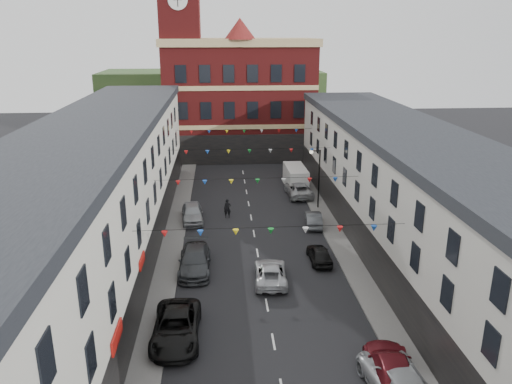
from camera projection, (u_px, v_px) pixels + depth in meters
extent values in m
plane|color=black|center=(262.00, 276.00, 35.94)|extent=(160.00, 160.00, 0.00)
cube|color=#605E5B|center=(168.00, 266.00, 37.33)|extent=(1.80, 64.00, 0.15)
cube|color=#605E5B|center=(349.00, 260.00, 38.29)|extent=(1.80, 64.00, 0.15)
cube|color=silver|center=(91.00, 210.00, 34.54)|extent=(8.00, 56.00, 10.00)
cube|color=black|center=(83.00, 134.00, 32.90)|extent=(8.40, 56.00, 0.70)
cube|color=black|center=(153.00, 253.00, 35.86)|extent=(0.12, 56.00, 3.20)
cube|color=beige|center=(422.00, 209.00, 36.33)|extent=(8.00, 56.00, 9.00)
cube|color=black|center=(429.00, 144.00, 34.85)|extent=(8.40, 56.00, 0.70)
cube|color=black|center=(365.00, 247.00, 36.94)|extent=(0.12, 56.00, 3.20)
cube|color=maroon|center=(239.00, 102.00, 69.73)|extent=(20.00, 12.00, 15.00)
cube|color=tan|center=(238.00, 42.00, 67.28)|extent=(20.60, 12.60, 1.00)
cone|color=maroon|center=(240.00, 29.00, 62.01)|extent=(4.00, 4.00, 2.60)
cube|color=maroon|center=(182.00, 71.00, 64.98)|extent=(5.00, 5.00, 24.00)
cylinder|color=white|center=(178.00, 0.00, 59.96)|extent=(2.40, 0.12, 2.40)
cube|color=#2C4C23|center=(213.00, 98.00, 93.00)|extent=(40.00, 14.00, 10.00)
cylinder|color=black|center=(319.00, 180.00, 48.79)|extent=(0.14, 0.14, 6.00)
cylinder|color=black|center=(316.00, 151.00, 47.87)|extent=(0.90, 0.10, 0.10)
sphere|color=beige|center=(311.00, 152.00, 47.87)|extent=(0.36, 0.36, 0.36)
imported|color=black|center=(176.00, 327.00, 28.32)|extent=(2.68, 5.74, 1.59)
imported|color=#36393D|center=(195.00, 260.00, 36.57)|extent=(2.28, 5.57, 1.61)
imported|color=#9FA3A8|center=(192.00, 213.00, 46.21)|extent=(2.29, 4.89, 1.62)
imported|color=#A2A4A9|center=(398.00, 381.00, 23.97)|extent=(3.19, 5.92, 1.58)
imported|color=maroon|center=(392.00, 369.00, 24.82)|extent=(2.80, 5.62, 1.57)
imported|color=black|center=(319.00, 254.00, 37.98)|extent=(1.58, 3.81, 1.29)
imported|color=#4E5156|center=(313.00, 219.00, 45.13)|extent=(1.79, 4.08, 1.30)
imported|color=#A1A3A5|center=(299.00, 189.00, 53.31)|extent=(2.67, 5.47, 1.50)
imported|color=#B2B4B9|center=(270.00, 273.00, 35.03)|extent=(2.47, 4.91, 1.33)
cube|color=silver|center=(296.00, 177.00, 56.00)|extent=(2.22, 5.50, 2.41)
imported|color=black|center=(227.00, 209.00, 46.99)|extent=(0.68, 0.45, 1.84)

